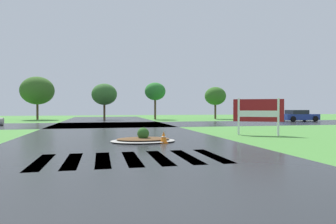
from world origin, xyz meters
TOP-DOWN VIEW (x-y plane):
  - ground_plane at (0.00, 0.00)m, footprint 120.00×120.00m
  - asphalt_roadway at (0.00, 10.00)m, footprint 10.69×80.00m
  - asphalt_cross_road at (0.00, 24.67)m, footprint 90.00×9.62m
  - crosswalk_stripes at (0.00, 5.31)m, footprint 5.85×3.01m
  - estate_billboard at (8.07, 11.85)m, footprint 2.57×1.41m
  - median_island at (0.99, 9.84)m, footprint 3.05×2.14m
  - car_silver_hatch at (21.84, 27.07)m, footprint 4.43×2.19m
  - traffic_cone at (1.82, 9.11)m, footprint 0.36×0.36m
  - background_treeline at (-3.11, 37.82)m, footprint 35.38×6.31m

SIDE VIEW (x-z plane):
  - ground_plane at x=0.00m, z-range -0.10..0.00m
  - asphalt_roadway at x=0.00m, z-range 0.00..0.01m
  - asphalt_cross_road at x=0.00m, z-range 0.00..0.01m
  - crosswalk_stripes at x=0.00m, z-range 0.00..0.01m
  - median_island at x=0.99m, z-range -0.21..0.47m
  - traffic_cone at x=1.82m, z-range -0.01..0.54m
  - car_silver_hatch at x=21.84m, z-range -0.04..1.30m
  - estate_billboard at x=8.07m, z-range 0.29..2.46m
  - background_treeline at x=-3.11m, z-range 0.74..6.50m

